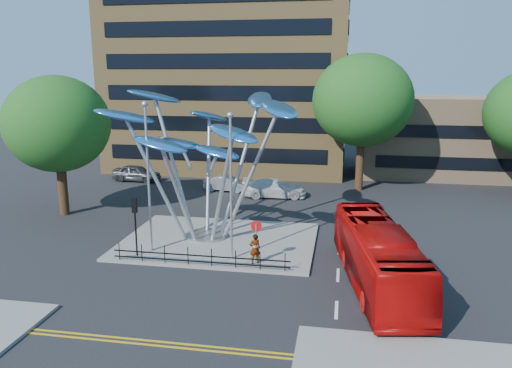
% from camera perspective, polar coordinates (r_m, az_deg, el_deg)
% --- Properties ---
extents(ground, '(120.00, 120.00, 0.00)m').
position_cam_1_polar(ground, '(26.22, -5.35, -11.04)').
color(ground, black).
rests_on(ground, ground).
extents(traffic_island, '(12.00, 9.00, 0.15)m').
position_cam_1_polar(traffic_island, '(31.82, -4.22, -6.49)').
color(traffic_island, slate).
rests_on(traffic_island, ground).
extents(double_yellow_near, '(40.00, 0.12, 0.01)m').
position_cam_1_polar(double_yellow_near, '(21.13, -9.86, -17.43)').
color(double_yellow_near, gold).
rests_on(double_yellow_near, ground).
extents(double_yellow_far, '(40.00, 0.12, 0.01)m').
position_cam_1_polar(double_yellow_far, '(20.89, -10.15, -17.83)').
color(double_yellow_far, gold).
rests_on(double_yellow_far, ground).
extents(brick_tower, '(25.00, 15.00, 30.00)m').
position_cam_1_polar(brick_tower, '(56.66, -2.84, 17.28)').
color(brick_tower, olive).
rests_on(brick_tower, ground).
extents(low_building_near, '(15.00, 8.00, 8.00)m').
position_cam_1_polar(low_building_near, '(54.31, 20.14, 5.08)').
color(low_building_near, tan).
rests_on(low_building_near, ground).
extents(tree_right, '(8.80, 8.80, 12.11)m').
position_cam_1_polar(tree_right, '(45.17, 12.10, 9.31)').
color(tree_right, black).
rests_on(tree_right, ground).
extents(tree_left, '(7.60, 7.60, 10.32)m').
position_cam_1_polar(tree_left, '(39.12, -21.78, 6.36)').
color(tree_left, black).
rests_on(tree_left, ground).
extents(leaf_sculpture, '(12.72, 9.54, 9.51)m').
position_cam_1_polar(leaf_sculpture, '(31.20, -6.03, 5.92)').
color(leaf_sculpture, '#9EA0A5').
rests_on(leaf_sculpture, traffic_island).
extents(street_lamp_left, '(0.36, 0.36, 8.80)m').
position_cam_1_polar(street_lamp_left, '(29.25, -12.27, 2.23)').
color(street_lamp_left, '#9EA0A5').
rests_on(street_lamp_left, traffic_island).
extents(street_lamp_right, '(0.36, 0.36, 8.30)m').
position_cam_1_polar(street_lamp_right, '(27.32, -2.89, 1.22)').
color(street_lamp_right, '#9EA0A5').
rests_on(street_lamp_right, traffic_island).
extents(traffic_light_island, '(0.28, 0.18, 3.42)m').
position_cam_1_polar(traffic_light_island, '(29.17, -13.67, -3.40)').
color(traffic_light_island, black).
rests_on(traffic_light_island, traffic_island).
extents(no_entry_sign_island, '(0.60, 0.10, 2.45)m').
position_cam_1_polar(no_entry_sign_island, '(27.43, 0.03, -5.82)').
color(no_entry_sign_island, '#9EA0A5').
rests_on(no_entry_sign_island, traffic_island).
extents(pedestrian_railing_front, '(10.00, 0.06, 1.00)m').
position_cam_1_polar(pedestrian_railing_front, '(27.77, -6.45, -8.43)').
color(pedestrian_railing_front, black).
rests_on(pedestrian_railing_front, traffic_island).
extents(red_bus, '(4.48, 11.51, 3.13)m').
position_cam_1_polar(red_bus, '(25.89, 13.68, -7.95)').
color(red_bus, '#B50908').
rests_on(red_bus, ground).
extents(pedestrian, '(0.74, 0.64, 1.70)m').
position_cam_1_polar(pedestrian, '(27.70, -0.12, -7.42)').
color(pedestrian, gray).
rests_on(pedestrian, traffic_island).
extents(parked_car_left, '(4.84, 2.23, 1.61)m').
position_cam_1_polar(parked_car_left, '(50.17, -13.51, 1.22)').
color(parked_car_left, '#3F4146').
rests_on(parked_car_left, ground).
extents(parked_car_mid, '(4.26, 1.92, 1.36)m').
position_cam_1_polar(parked_car_mid, '(44.86, -3.32, 0.05)').
color(parked_car_mid, '#A6A8AE').
rests_on(parked_car_mid, ground).
extents(parked_car_right, '(5.62, 2.83, 1.57)m').
position_cam_1_polar(parked_car_right, '(42.61, 2.12, -0.48)').
color(parked_car_right, silver).
rests_on(parked_car_right, ground).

